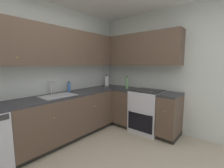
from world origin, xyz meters
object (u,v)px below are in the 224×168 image
at_px(soap_bottle, 69,87).
at_px(paper_towel_roll, 107,81).
at_px(oven_range, 147,111).
at_px(oil_bottle, 127,83).

height_order(soap_bottle, paper_towel_roll, paper_towel_roll).
height_order(oven_range, soap_bottle, soap_bottle).
xyz_separation_m(soap_bottle, paper_towel_roll, (1.15, -0.02, 0.03)).
distance_m(soap_bottle, paper_towel_roll, 1.15).
distance_m(oven_range, paper_towel_roll, 1.32).
relative_size(soap_bottle, paper_towel_roll, 0.70).
height_order(soap_bottle, oil_bottle, oil_bottle).
height_order(oven_range, oil_bottle, oil_bottle).
distance_m(soap_bottle, oil_bottle, 1.31).
bearing_deg(oven_range, oil_bottle, 92.07).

